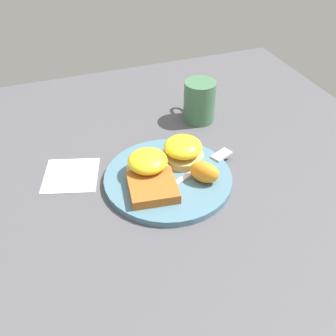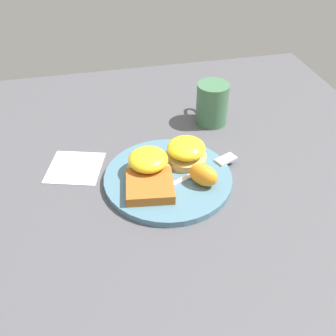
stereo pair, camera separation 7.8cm
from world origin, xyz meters
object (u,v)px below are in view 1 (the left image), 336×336
Objects in this scene: fork at (199,169)px; orange_wedge at (204,172)px; cup at (199,101)px; sandwich_benedict_right at (148,164)px; hashbrown_patty at (153,187)px; sandwich_benedict_left at (183,150)px.

orange_wedge is at bearing 173.94° from fork.
cup reaches higher than orange_wedge.
orange_wedge is at bearing 158.80° from cup.
sandwich_benedict_right is 0.05m from hashbrown_patty.
sandwich_benedict_right is 0.80× the size of cup.
sandwich_benedict_right reaches higher than fork.
fork is at bearing -103.62° from sandwich_benedict_right.
cup is (0.20, -0.09, 0.03)m from fork.
orange_wedge is (-0.08, -0.01, -0.00)m from sandwich_benedict_left.
cup is (0.24, -0.09, 0.02)m from orange_wedge.
sandwich_benedict_left is 0.41× the size of fork.
hashbrown_patty is 0.84× the size of cup.
cup is (0.16, -0.11, 0.01)m from sandwich_benedict_left.
fork is 0.23m from cup.
sandwich_benedict_left is at bearing 21.17° from fork.
orange_wedge is (-0.06, -0.10, -0.00)m from sandwich_benedict_right.
hashbrown_patty is (-0.05, 0.01, -0.01)m from sandwich_benedict_right.
sandwich_benedict_right is at bearing 133.43° from cup.
hashbrown_patty is 0.11m from fork.
sandwich_benedict_right is at bearing 76.38° from fork.
sandwich_benedict_left is at bearing 10.11° from orange_wedge.
sandwich_benedict_right is 0.26m from cup.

